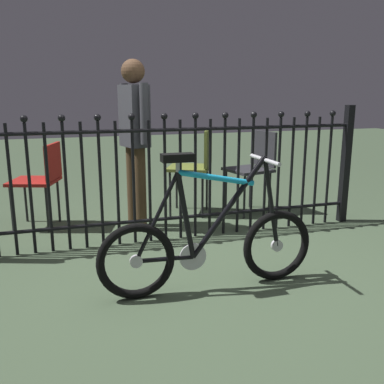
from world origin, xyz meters
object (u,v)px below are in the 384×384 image
at_px(chair_red, 42,176).
at_px(person_visitor, 135,131).
at_px(chair_olive, 197,162).
at_px(bicycle, 210,245).
at_px(chair_charcoal, 254,163).

relative_size(chair_red, person_visitor, 0.52).
height_order(chair_olive, person_visitor, person_visitor).
bearing_deg(chair_red, bicycle, -58.85).
height_order(bicycle, chair_red, bicycle).
distance_m(chair_red, chair_olive, 1.55).
xyz_separation_m(chair_charcoal, person_visitor, (-1.31, -0.18, 0.39)).
xyz_separation_m(chair_olive, person_visitor, (-0.70, -0.30, 0.37)).
xyz_separation_m(chair_red, person_visitor, (0.85, -0.30, 0.43)).
xyz_separation_m(bicycle, chair_charcoal, (1.10, 1.62, 0.23)).
relative_size(chair_charcoal, person_visitor, 0.56).
bearing_deg(bicycle, person_visitor, 98.31).
bearing_deg(chair_red, chair_olive, -0.17).
height_order(bicycle, person_visitor, person_visitor).
distance_m(chair_olive, person_visitor, 0.85).
relative_size(bicycle, chair_charcoal, 1.69).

